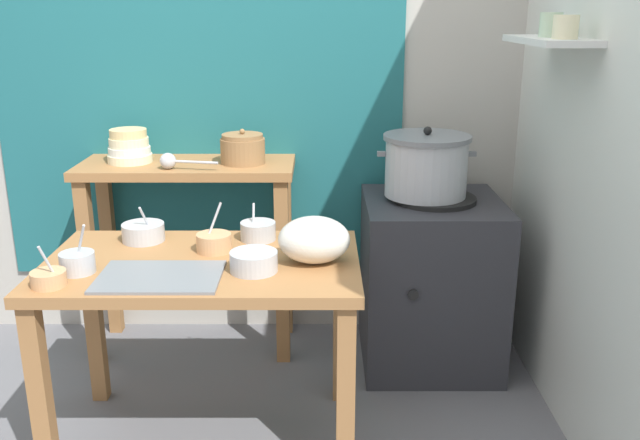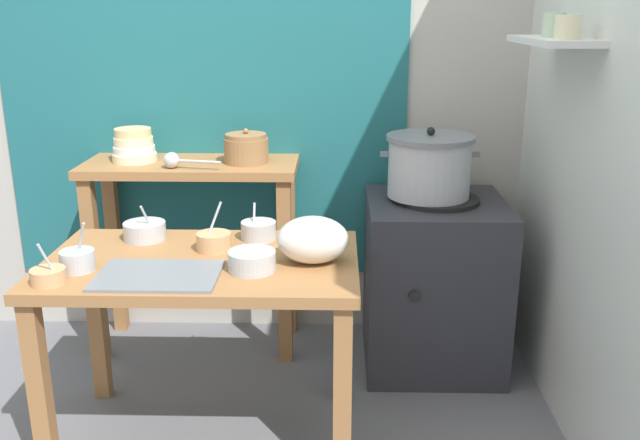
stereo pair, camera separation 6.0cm
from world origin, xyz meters
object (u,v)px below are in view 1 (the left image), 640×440
at_px(steamer_pot, 426,165).
at_px(prep_bowl_0, 143,232).
at_px(ladle, 170,161).
at_px(prep_table, 203,289).
at_px(prep_bowl_1, 77,262).
at_px(back_shelf_table, 189,210).
at_px(bowl_stack_enamel, 129,147).
at_px(prep_bowl_4, 254,261).
at_px(prep_bowl_5, 258,230).
at_px(plastic_bag, 314,240).
at_px(prep_bowl_2, 214,242).
at_px(stove_block, 430,281).
at_px(prep_bowl_3, 48,278).
at_px(serving_tray, 160,277).
at_px(clay_pot, 243,149).

bearing_deg(steamer_pot, prep_bowl_0, -158.79).
distance_m(steamer_pot, ladle, 1.10).
xyz_separation_m(prep_table, prep_bowl_1, (-0.39, -0.12, 0.15)).
bearing_deg(prep_bowl_1, prep_table, 16.90).
relative_size(back_shelf_table, bowl_stack_enamel, 4.85).
bearing_deg(prep_bowl_4, prep_bowl_5, 92.45).
xyz_separation_m(back_shelf_table, plastic_bag, (0.58, -0.77, 0.12)).
relative_size(back_shelf_table, prep_bowl_2, 5.44).
bearing_deg(prep_table, steamer_pot, 36.42).
relative_size(steamer_pot, plastic_bag, 1.71).
distance_m(stove_block, prep_bowl_0, 1.29).
bearing_deg(bowl_stack_enamel, prep_bowl_4, -54.22).
distance_m(prep_table, prep_bowl_1, 0.43).
xyz_separation_m(stove_block, steamer_pot, (-0.04, 0.02, 0.53)).
xyz_separation_m(prep_bowl_0, prep_bowl_4, (0.45, -0.31, 0.00)).
bearing_deg(steamer_pot, prep_bowl_1, -148.88).
relative_size(steamer_pot, bowl_stack_enamel, 2.15).
xyz_separation_m(back_shelf_table, prep_bowl_4, (0.38, -0.86, 0.08)).
bearing_deg(prep_bowl_4, steamer_pot, 47.81).
bearing_deg(prep_bowl_4, prep_bowl_3, -168.42).
relative_size(stove_block, prep_bowl_1, 4.51).
height_order(prep_table, ladle, ladle).
xyz_separation_m(steamer_pot, prep_bowl_0, (-1.13, -0.44, -0.16)).
xyz_separation_m(bowl_stack_enamel, prep_bowl_5, (0.62, -0.55, -0.21)).
height_order(ladle, prep_bowl_1, ladle).
bearing_deg(stove_block, plastic_bag, -128.86).
height_order(serving_tray, prep_bowl_4, prep_bowl_4).
relative_size(ladle, prep_bowl_1, 1.49).
xyz_separation_m(bowl_stack_enamel, prep_bowl_2, (0.47, -0.68, -0.21)).
bearing_deg(prep_table, clay_pot, 84.55).
relative_size(clay_pot, prep_bowl_0, 1.25).
distance_m(prep_bowl_0, prep_bowl_5, 0.43).
bearing_deg(prep_bowl_0, prep_bowl_5, 1.89).
distance_m(prep_table, back_shelf_table, 0.78).
xyz_separation_m(prep_bowl_0, prep_bowl_5, (0.43, 0.01, 0.00)).
xyz_separation_m(clay_pot, serving_tray, (-0.18, -0.93, -0.24)).
bearing_deg(prep_bowl_1, stove_block, 29.68).
bearing_deg(bowl_stack_enamel, back_shelf_table, -3.92).
height_order(bowl_stack_enamel, prep_bowl_3, bowl_stack_enamel).
distance_m(bowl_stack_enamel, prep_bowl_2, 0.85).
height_order(clay_pot, prep_bowl_3, clay_pot).
relative_size(prep_table, prep_bowl_1, 6.37).
relative_size(prep_table, prep_bowl_3, 7.61).
distance_m(prep_table, prep_bowl_2, 0.18).
height_order(stove_block, prep_bowl_4, prep_bowl_4).
bearing_deg(clay_pot, prep_table, -95.45).
distance_m(steamer_pot, prep_bowl_0, 1.22).
bearing_deg(prep_bowl_0, prep_table, -39.55).
distance_m(back_shelf_table, bowl_stack_enamel, 0.39).
distance_m(prep_bowl_3, prep_bowl_4, 0.65).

